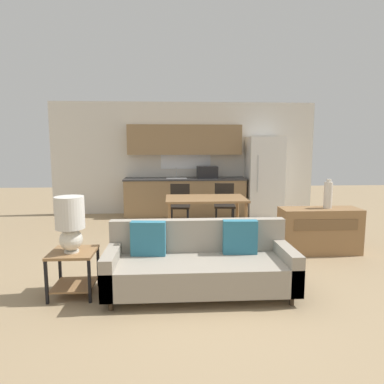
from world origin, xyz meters
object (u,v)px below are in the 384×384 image
(refrigerator, at_px, (264,176))
(side_table, at_px, (74,265))
(table_lamp, at_px, (70,221))
(dining_chair_far_right, at_px, (224,203))
(dining_chair_far_left, at_px, (180,203))
(vase, at_px, (328,195))
(dining_table, at_px, (206,201))
(credenza, at_px, (319,231))
(couch, at_px, (199,264))

(refrigerator, distance_m, side_table, 5.42)
(table_lamp, distance_m, dining_chair_far_right, 3.87)
(refrigerator, xyz_separation_m, side_table, (-3.31, -4.24, -0.59))
(table_lamp, relative_size, dining_chair_far_left, 0.70)
(vase, distance_m, dining_chair_far_left, 2.91)
(side_table, bearing_deg, dining_chair_far_left, 67.85)
(vase, bearing_deg, dining_table, 150.83)
(refrigerator, distance_m, dining_chair_far_left, 2.37)
(refrigerator, relative_size, credenza, 1.53)
(credenza, distance_m, dining_chair_far_right, 2.19)
(side_table, distance_m, table_lamp, 0.51)
(vase, xyz_separation_m, dining_chair_far_right, (-1.33, 1.80, -0.42))
(side_table, xyz_separation_m, credenza, (3.41, 1.31, 0.01))
(refrigerator, distance_m, dining_table, 2.50)
(side_table, relative_size, dining_chair_far_left, 0.57)
(dining_table, xyz_separation_m, table_lamp, (-1.73, -2.36, 0.19))
(couch, bearing_deg, side_table, -179.93)
(credenza, bearing_deg, side_table, -158.93)
(side_table, relative_size, credenza, 0.41)
(dining_table, distance_m, credenza, 1.99)
(dining_chair_far_left, xyz_separation_m, dining_chair_far_right, (0.92, 0.01, 0.00))
(dining_chair_far_right, bearing_deg, couch, -98.13)
(couch, height_order, table_lamp, table_lamp)
(side_table, distance_m, dining_chair_far_right, 3.83)
(couch, relative_size, table_lamp, 3.37)
(credenza, bearing_deg, refrigerator, 91.86)
(refrigerator, height_order, dining_chair_far_right, refrigerator)
(table_lamp, height_order, dining_chair_far_right, table_lamp)
(side_table, distance_m, vase, 3.81)
(dining_chair_far_left, bearing_deg, dining_table, -54.56)
(credenza, bearing_deg, vase, 7.45)
(couch, xyz_separation_m, table_lamp, (-1.42, -0.03, 0.53))
(side_table, height_order, table_lamp, table_lamp)
(couch, bearing_deg, dining_chair_far_left, 92.71)
(side_table, height_order, credenza, credenza)
(dining_table, height_order, side_table, dining_table)
(side_table, bearing_deg, credenza, 21.07)
(dining_chair_far_left, height_order, dining_chair_far_right, same)
(dining_chair_far_left, bearing_deg, refrigerator, 34.36)
(couch, distance_m, credenza, 2.38)
(dining_chair_far_left, bearing_deg, couch, -81.80)
(refrigerator, relative_size, dining_chair_far_left, 2.11)
(couch, xyz_separation_m, credenza, (1.99, 1.31, 0.03))
(table_lamp, xyz_separation_m, dining_chair_far_left, (1.27, 3.15, -0.36))
(dining_table, bearing_deg, refrigerator, 50.35)
(refrigerator, distance_m, vase, 2.92)
(dining_table, bearing_deg, couch, -97.52)
(side_table, relative_size, table_lamp, 0.81)
(credenza, bearing_deg, dining_table, 148.82)
(dining_table, distance_m, vase, 2.07)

